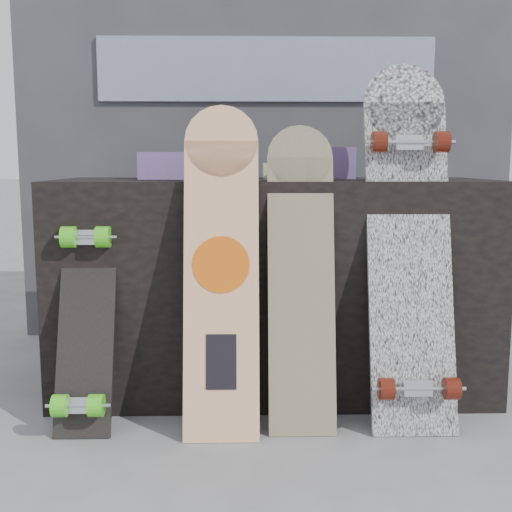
{
  "coord_description": "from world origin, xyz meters",
  "views": [
    {
      "loc": [
        -0.11,
        -1.9,
        0.87
      ],
      "look_at": [
        -0.07,
        0.2,
        0.56
      ],
      "focal_mm": 45.0,
      "sensor_mm": 36.0,
      "label": 1
    }
  ],
  "objects_px": {
    "longboard_cascadia": "(409,236)",
    "skateboard_dark": "(86,306)",
    "longboard_geisha": "(221,260)",
    "longboard_celtic": "(301,267)",
    "vendor_table": "(273,285)"
  },
  "relations": [
    {
      "from": "longboard_geisha",
      "to": "longboard_celtic",
      "type": "height_order",
      "value": "longboard_geisha"
    },
    {
      "from": "longboard_celtic",
      "to": "longboard_cascadia",
      "type": "height_order",
      "value": "longboard_cascadia"
    },
    {
      "from": "vendor_table",
      "to": "longboard_celtic",
      "type": "height_order",
      "value": "longboard_celtic"
    },
    {
      "from": "longboard_geisha",
      "to": "longboard_celtic",
      "type": "relative_size",
      "value": 1.06
    },
    {
      "from": "longboard_geisha",
      "to": "skateboard_dark",
      "type": "bearing_deg",
      "value": 176.75
    },
    {
      "from": "longboard_geisha",
      "to": "longboard_cascadia",
      "type": "xyz_separation_m",
      "value": [
        0.62,
        0.06,
        0.07
      ]
    },
    {
      "from": "longboard_cascadia",
      "to": "skateboard_dark",
      "type": "relative_size",
      "value": 1.52
    },
    {
      "from": "vendor_table",
      "to": "longboard_celtic",
      "type": "bearing_deg",
      "value": -77.78
    },
    {
      "from": "longboard_cascadia",
      "to": "skateboard_dark",
      "type": "distance_m",
      "value": 1.08
    },
    {
      "from": "vendor_table",
      "to": "longboard_geisha",
      "type": "distance_m",
      "value": 0.45
    },
    {
      "from": "vendor_table",
      "to": "longboard_celtic",
      "type": "distance_m",
      "value": 0.38
    },
    {
      "from": "longboard_cascadia",
      "to": "skateboard_dark",
      "type": "height_order",
      "value": "longboard_cascadia"
    },
    {
      "from": "vendor_table",
      "to": "skateboard_dark",
      "type": "distance_m",
      "value": 0.72
    },
    {
      "from": "longboard_geisha",
      "to": "longboard_celtic",
      "type": "distance_m",
      "value": 0.26
    },
    {
      "from": "longboard_celtic",
      "to": "skateboard_dark",
      "type": "distance_m",
      "value": 0.71
    }
  ]
}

